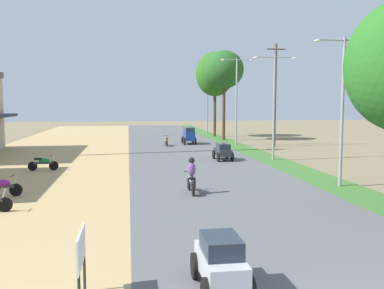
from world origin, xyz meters
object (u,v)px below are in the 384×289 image
object	(u,v)px
utility_pole_near	(275,94)
streetlamp_far	(236,96)
median_tree_second	(224,70)
car_hatchback_silver	(221,261)
motorbike_ahead_second	(166,141)
street_signboard	(81,253)
parked_motorbike_third	(1,186)
streetlamp_near	(343,101)
median_tree_third	(215,74)
car_van_blue	(189,134)
parked_motorbike_fourth	(44,162)
streetlamp_mid	(274,100)
streetlamp_farthest	(207,102)
car_sedan_charcoal	(223,151)
motorbike_foreground_rider	(191,176)

from	to	relation	value
utility_pole_near	streetlamp_far	bearing A→B (deg)	161.17
median_tree_second	car_hatchback_silver	distance (m)	38.12
motorbike_ahead_second	street_signboard	bearing A→B (deg)	-98.38
median_tree_second	car_hatchback_silver	bearing A→B (deg)	-103.12
parked_motorbike_third	streetlamp_near	distance (m)	16.28
median_tree_third	streetlamp_near	bearing A→B (deg)	-90.32
median_tree_third	car_van_blue	size ratio (longest dim) A/B	4.25
parked_motorbike_third	parked_motorbike_fourth	world-z (taller)	same
street_signboard	utility_pole_near	bearing A→B (deg)	63.41
parked_motorbike_third	car_hatchback_silver	xyz separation A→B (m)	(7.47, -10.48, 0.19)
streetlamp_mid	utility_pole_near	distance (m)	9.94
median_tree_third	streetlamp_mid	world-z (taller)	median_tree_third
median_tree_third	streetlamp_farthest	xyz separation A→B (m)	(-0.18, 3.93, -3.37)
parked_motorbike_fourth	car_hatchback_silver	bearing A→B (deg)	-68.14
parked_motorbike_fourth	median_tree_third	size ratio (longest dim) A/B	0.18
utility_pole_near	car_sedan_charcoal	xyz separation A→B (m)	(-7.11, -9.01, -4.28)
parked_motorbike_fourth	car_van_blue	size ratio (longest dim) A/B	0.75
parked_motorbike_fourth	streetlamp_near	xyz separation A→B (m)	(15.44, -7.14, 3.71)
median_tree_second	streetlamp_mid	bearing A→B (deg)	-90.44
street_signboard	parked_motorbike_third	bearing A→B (deg)	113.28
parked_motorbike_third	motorbike_foreground_rider	bearing A→B (deg)	-4.66
parked_motorbike_fourth	streetlamp_near	size ratio (longest dim) A/B	0.25
median_tree_third	utility_pole_near	bearing A→B (deg)	-74.90
parked_motorbike_fourth	motorbike_ahead_second	distance (m)	15.83
parked_motorbike_third	streetlamp_near	world-z (taller)	streetlamp_near
parked_motorbike_third	streetlamp_near	xyz separation A→B (m)	(15.85, -0.03, 3.71)
motorbike_foreground_rider	parked_motorbike_fourth	bearing A→B (deg)	135.40
parked_motorbike_third	streetlamp_farthest	xyz separation A→B (m)	(15.85, 35.00, 3.67)
streetlamp_mid	median_tree_third	bearing A→B (deg)	89.53
streetlamp_far	car_van_blue	xyz separation A→B (m)	(-4.37, 1.83, -3.81)
streetlamp_near	streetlamp_far	world-z (taller)	streetlamp_far
streetlamp_near	car_sedan_charcoal	bearing A→B (deg)	110.18
car_van_blue	median_tree_third	bearing A→B (deg)	63.57
streetlamp_near	parked_motorbike_fourth	bearing A→B (deg)	155.17
median_tree_third	streetlamp_far	world-z (taller)	median_tree_third
streetlamp_near	streetlamp_farthest	distance (m)	35.03
parked_motorbike_third	utility_pole_near	distance (m)	27.40
motorbike_ahead_second	median_tree_third	bearing A→B (deg)	57.14
streetlamp_far	utility_pole_near	distance (m)	3.65
median_tree_second	streetlamp_mid	size ratio (longest dim) A/B	1.31
utility_pole_near	motorbike_ahead_second	distance (m)	11.22
streetlamp_mid	car_hatchback_silver	size ratio (longest dim) A/B	3.73
streetlamp_far	motorbike_ahead_second	bearing A→B (deg)	177.85
street_signboard	car_hatchback_silver	bearing A→B (deg)	1.52
parked_motorbike_third	median_tree_second	distance (m)	31.36
parked_motorbike_third	motorbike_foreground_rider	size ratio (longest dim) A/B	1.00
street_signboard	car_van_blue	distance (m)	33.22
car_hatchback_silver	car_sedan_charcoal	bearing A→B (deg)	76.95
streetlamp_mid	streetlamp_farthest	distance (m)	25.39
parked_motorbike_fourth	utility_pole_near	bearing A→B (deg)	31.99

